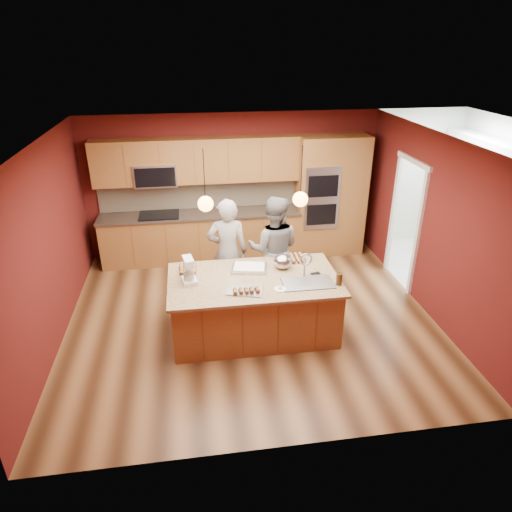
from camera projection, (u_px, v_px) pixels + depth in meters
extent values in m
plane|color=#402613|center=(251.00, 317.00, 7.05)|extent=(5.50, 5.50, 0.00)
plane|color=white|center=(250.00, 141.00, 5.88)|extent=(5.50, 5.50, 0.00)
plane|color=#501311|center=(233.00, 186.00, 8.69)|extent=(5.50, 0.00, 5.50)
plane|color=#501311|center=(288.00, 342.00, 4.24)|extent=(5.50, 0.00, 5.50)
plane|color=#501311|center=(47.00, 249.00, 6.09)|extent=(0.00, 5.00, 5.00)
plane|color=#501311|center=(432.00, 226.00, 6.83)|extent=(0.00, 5.00, 5.00)
cube|color=brown|center=(201.00, 237.00, 8.73)|extent=(3.70, 0.60, 0.90)
cube|color=#2E261D|center=(200.00, 214.00, 8.51)|extent=(3.74, 0.64, 0.04)
cube|color=#C6B591|center=(199.00, 194.00, 8.65)|extent=(3.70, 0.03, 0.56)
cube|color=brown|center=(197.00, 160.00, 8.20)|extent=(3.70, 0.36, 0.80)
cube|color=black|center=(159.00, 215.00, 8.39)|extent=(0.72, 0.52, 0.03)
cube|color=#A1A4A9|center=(156.00, 174.00, 8.18)|extent=(0.76, 0.40, 0.40)
cube|color=brown|center=(318.00, 197.00, 8.72)|extent=(0.80, 0.60, 2.30)
cube|color=#A1A4A9|center=(322.00, 199.00, 8.43)|extent=(0.66, 0.04, 1.20)
cube|color=brown|center=(350.00, 195.00, 8.81)|extent=(0.50, 0.60, 2.30)
plane|color=beige|center=(433.00, 266.00, 8.60)|extent=(2.60, 2.60, 0.00)
plane|color=silver|center=(493.00, 196.00, 8.14)|extent=(0.00, 2.70, 2.70)
cube|color=white|center=(491.00, 163.00, 7.85)|extent=(0.35, 2.40, 0.75)
cylinder|color=black|center=(204.00, 177.00, 5.62)|extent=(0.01, 0.01, 0.70)
sphere|color=#FFA448|center=(206.00, 204.00, 5.77)|extent=(0.20, 0.20, 0.20)
cylinder|color=black|center=(301.00, 173.00, 5.79)|extent=(0.01, 0.01, 0.70)
sphere|color=#FFA448|center=(300.00, 199.00, 5.94)|extent=(0.20, 0.20, 0.20)
cube|color=brown|center=(254.00, 306.00, 6.54)|extent=(2.27, 1.23, 0.83)
cube|color=#DEC288|center=(254.00, 280.00, 6.35)|extent=(2.37, 1.33, 0.04)
cube|color=#A1A4A9|center=(307.00, 288.00, 6.26)|extent=(0.68, 0.40, 0.18)
imported|color=black|center=(228.00, 252.00, 7.12)|extent=(0.66, 0.46, 1.75)
imported|color=gray|center=(274.00, 249.00, 7.22)|extent=(0.98, 0.85, 1.75)
cube|color=white|center=(189.00, 281.00, 6.23)|extent=(0.23, 0.28, 0.06)
cube|color=white|center=(189.00, 267.00, 6.26)|extent=(0.11, 0.09, 0.25)
cube|color=white|center=(188.00, 261.00, 6.13)|extent=(0.16, 0.27, 0.10)
cylinder|color=#A9ADB0|center=(189.00, 278.00, 6.17)|extent=(0.14, 0.14, 0.13)
cube|color=#BBBEC1|center=(249.00, 268.00, 6.60)|extent=(0.57, 0.46, 0.03)
cube|color=white|center=(249.00, 267.00, 6.59)|extent=(0.49, 0.39, 0.02)
cube|color=#A1A4A9|center=(245.00, 290.00, 6.05)|extent=(0.54, 0.45, 0.02)
ellipsoid|color=#A9ADB0|center=(283.00, 262.00, 6.59)|extent=(0.26, 0.26, 0.22)
cylinder|color=white|center=(280.00, 289.00, 6.06)|extent=(0.16, 0.16, 0.01)
cylinder|color=#36200C|center=(339.00, 279.00, 6.16)|extent=(0.08, 0.08, 0.17)
cube|color=black|center=(315.00, 274.00, 6.47)|extent=(0.15, 0.10, 0.01)
cube|color=white|center=(477.00, 250.00, 8.18)|extent=(0.66, 0.68, 0.92)
cube|color=white|center=(455.00, 235.00, 8.76)|extent=(0.65, 0.67, 0.94)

